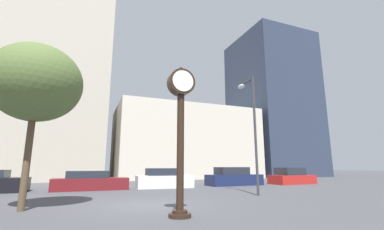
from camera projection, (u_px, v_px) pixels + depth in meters
name	position (u px, v px, depth m)	size (l,w,h in m)	color
ground_plane	(146.00, 205.00, 10.28)	(200.00, 200.00, 0.00)	#424247
building_tall_tower	(55.00, 29.00, 33.13)	(13.74, 12.00, 37.92)	#BCB29E
building_storefront_row	(183.00, 144.00, 36.81)	(18.93, 12.00, 9.44)	beige
building_glass_modern	(272.00, 106.00, 44.17)	(11.44, 12.00, 23.70)	#2D384C
street_clock	(181.00, 120.00, 8.34)	(0.88, 0.70, 4.83)	black
car_maroon	(90.00, 182.00, 16.96)	(4.75, 1.91, 1.24)	maroon
car_white	(164.00, 179.00, 18.72)	(4.11, 1.93, 1.40)	silver
car_navy	(234.00, 178.00, 21.15)	(4.76, 1.98, 1.47)	#19234C
car_red	(291.00, 177.00, 22.79)	(4.16, 2.12, 1.43)	red
street_lamp_right	(251.00, 116.00, 14.90)	(0.36, 1.57, 6.65)	#38383D
bare_tree	(37.00, 83.00, 9.75)	(3.29, 3.29, 6.12)	brown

